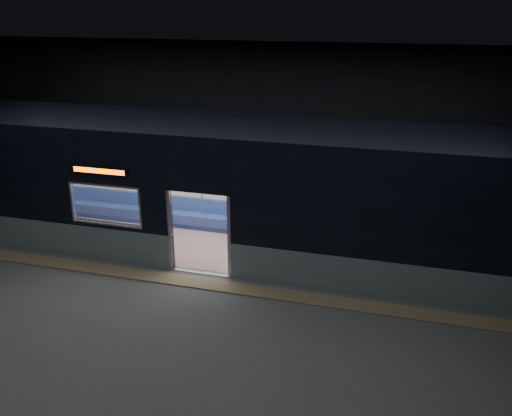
% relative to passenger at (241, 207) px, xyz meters
% --- Properties ---
extents(station_floor, '(24.00, 14.00, 0.01)m').
position_rel_passenger_xyz_m(station_floor, '(-0.25, -3.55, -0.81)').
color(station_floor, '#47494C').
rests_on(station_floor, ground).
extents(station_envelope, '(24.00, 14.00, 5.00)m').
position_rel_passenger_xyz_m(station_envelope, '(-0.25, -3.55, 2.86)').
color(station_envelope, black).
rests_on(station_envelope, station_floor).
extents(tactile_strip, '(22.80, 0.50, 0.03)m').
position_rel_passenger_xyz_m(tactile_strip, '(-0.25, -3.00, -0.79)').
color(tactile_strip, '#8C7F59').
rests_on(tactile_strip, station_floor).
extents(metro_car, '(18.00, 3.04, 3.35)m').
position_rel_passenger_xyz_m(metro_car, '(-0.25, -1.00, 1.04)').
color(metro_car, gray).
rests_on(metro_car, station_floor).
extents(passenger, '(0.41, 0.71, 1.40)m').
position_rel_passenger_xyz_m(passenger, '(0.00, 0.00, 0.00)').
color(passenger, black).
rests_on(passenger, metro_car).
extents(handbag, '(0.30, 0.26, 0.15)m').
position_rel_passenger_xyz_m(handbag, '(0.02, -0.23, -0.12)').
color(handbag, black).
rests_on(handbag, passenger).
extents(transit_map, '(1.12, 0.03, 0.73)m').
position_rel_passenger_xyz_m(transit_map, '(4.74, 0.31, 0.70)').
color(transit_map, white).
rests_on(transit_map, metro_car).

